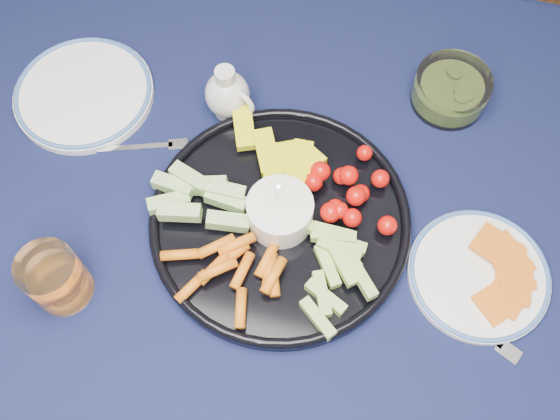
% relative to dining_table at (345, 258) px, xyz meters
% --- Properties ---
extents(dining_table, '(1.67, 1.07, 0.75)m').
position_rel_dining_table_xyz_m(dining_table, '(0.00, 0.00, 0.00)').
color(dining_table, '#51351B').
rests_on(dining_table, ground).
extents(crudite_platter, '(0.38, 0.38, 0.12)m').
position_rel_dining_table_xyz_m(crudite_platter, '(-0.11, -0.01, 0.11)').
color(crudite_platter, black).
rests_on(crudite_platter, dining_table).
extents(creamer_pitcher, '(0.09, 0.07, 0.10)m').
position_rel_dining_table_xyz_m(creamer_pitcher, '(-0.23, 0.17, 0.13)').
color(creamer_pitcher, silver).
rests_on(creamer_pitcher, dining_table).
extents(pickle_bowl, '(0.12, 0.12, 0.06)m').
position_rel_dining_table_xyz_m(pickle_bowl, '(0.10, 0.28, 0.11)').
color(pickle_bowl, white).
rests_on(pickle_bowl, dining_table).
extents(cheese_plate, '(0.20, 0.20, 0.02)m').
position_rel_dining_table_xyz_m(cheese_plate, '(0.19, -0.02, 0.10)').
color(cheese_plate, white).
rests_on(cheese_plate, dining_table).
extents(juice_tumbler, '(0.08, 0.08, 0.09)m').
position_rel_dining_table_xyz_m(juice_tumbler, '(-0.37, -0.18, 0.13)').
color(juice_tumbler, white).
rests_on(juice_tumbler, dining_table).
extents(fork_left, '(0.14, 0.06, 0.00)m').
position_rel_dining_table_xyz_m(fork_left, '(-0.34, 0.07, 0.09)').
color(fork_left, silver).
rests_on(fork_left, dining_table).
extents(fork_right, '(0.15, 0.08, 0.00)m').
position_rel_dining_table_xyz_m(fork_right, '(0.19, -0.09, 0.09)').
color(fork_right, silver).
rests_on(fork_right, dining_table).
extents(side_plate_extra, '(0.23, 0.23, 0.02)m').
position_rel_dining_table_xyz_m(side_plate_extra, '(-0.47, 0.14, 0.10)').
color(side_plate_extra, white).
rests_on(side_plate_extra, dining_table).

